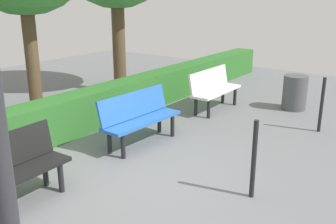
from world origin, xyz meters
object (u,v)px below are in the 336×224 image
Objects in this scene: bench_black at (5,170)px; trash_bin at (295,93)px; bench_blue at (139,116)px; bench_white at (214,88)px.

bench_black is 6.07m from trash_bin.
trash_bin is (-3.46, 1.42, -0.11)m from bench_blue.
bench_blue is 1.01× the size of bench_black.
bench_blue is at bearing -0.80° from bench_white.
bench_white is 1.74m from trash_bin.
bench_black is at bearing 4.06° from bench_blue.
bench_white and bench_black have the same top height.
bench_white reaches higher than bench_blue.
trash_bin is at bearing 160.62° from bench_blue.
bench_white is 0.96× the size of bench_black.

